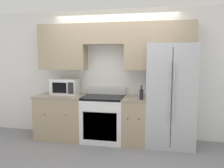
{
  "coord_description": "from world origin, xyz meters",
  "views": [
    {
      "loc": [
        0.78,
        -3.78,
        1.63
      ],
      "look_at": [
        0.0,
        0.31,
        1.13
      ],
      "focal_mm": 35.0,
      "sensor_mm": 36.0,
      "label": 1
    }
  ],
  "objects_px": {
    "refrigerator": "(170,95)",
    "bottle": "(141,94)",
    "oven_range": "(103,118)",
    "microwave": "(65,87)"
  },
  "relations": [
    {
      "from": "refrigerator",
      "to": "microwave",
      "type": "xyz_separation_m",
      "value": [
        -2.1,
        0.02,
        0.1
      ]
    },
    {
      "from": "refrigerator",
      "to": "microwave",
      "type": "bearing_deg",
      "value": 179.33
    },
    {
      "from": "bottle",
      "to": "microwave",
      "type": "bearing_deg",
      "value": 170.4
    },
    {
      "from": "oven_range",
      "to": "refrigerator",
      "type": "bearing_deg",
      "value": 3.52
    },
    {
      "from": "oven_range",
      "to": "refrigerator",
      "type": "distance_m",
      "value": 1.36
    },
    {
      "from": "refrigerator",
      "to": "bottle",
      "type": "xyz_separation_m",
      "value": [
        -0.52,
        -0.24,
        0.04
      ]
    },
    {
      "from": "refrigerator",
      "to": "microwave",
      "type": "relative_size",
      "value": 3.5
    },
    {
      "from": "oven_range",
      "to": "microwave",
      "type": "distance_m",
      "value": 1.03
    },
    {
      "from": "bottle",
      "to": "refrigerator",
      "type": "bearing_deg",
      "value": 25.1
    },
    {
      "from": "refrigerator",
      "to": "bottle",
      "type": "height_order",
      "value": "refrigerator"
    }
  ]
}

